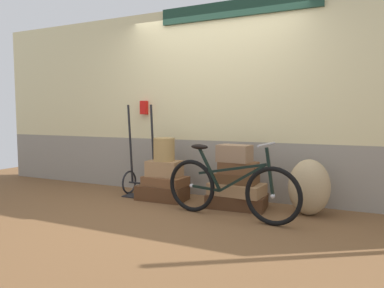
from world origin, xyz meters
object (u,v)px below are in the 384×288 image
(burlap_sack, at_px, (309,187))
(bicycle, at_px, (229,188))
(suitcase_4, at_px, (237,189))
(wicker_basket, at_px, (164,149))
(luggage_trolley, at_px, (141,176))
(suitcase_6, at_px, (238,168))
(suitcase_7, at_px, (235,153))
(suitcase_1, at_px, (165,181))
(suitcase_2, at_px, (164,169))
(suitcase_3, at_px, (237,201))
(suitcase_5, at_px, (237,178))
(suitcase_0, at_px, (162,193))

(burlap_sack, bearing_deg, bicycle, -147.16)
(suitcase_4, xyz_separation_m, wicker_basket, (-1.03, 0.02, 0.44))
(luggage_trolley, distance_m, bicycle, 1.57)
(suitcase_6, relative_size, suitcase_7, 1.16)
(suitcase_6, bearing_deg, wicker_basket, -179.84)
(luggage_trolley, bearing_deg, bicycle, -18.93)
(suitcase_1, relative_size, luggage_trolley, 0.44)
(suitcase_2, height_order, luggage_trolley, luggage_trolley)
(suitcase_6, bearing_deg, burlap_sack, 5.88)
(suitcase_6, xyz_separation_m, luggage_trolley, (-1.45, 0.08, -0.23))
(suitcase_2, height_order, suitcase_3, suitcase_2)
(suitcase_7, bearing_deg, suitcase_1, -174.30)
(suitcase_4, relative_size, suitcase_7, 1.66)
(suitcase_5, distance_m, wicker_basket, 1.07)
(suitcase_3, relative_size, burlap_sack, 1.11)
(suitcase_0, distance_m, suitcase_4, 1.05)
(suitcase_6, relative_size, bicycle, 0.28)
(suitcase_5, bearing_deg, bicycle, -82.41)
(burlap_sack, bearing_deg, suitcase_5, -175.51)
(suitcase_7, bearing_deg, luggage_trolley, -177.41)
(bicycle, bearing_deg, burlap_sack, 32.84)
(bicycle, bearing_deg, suitcase_5, 96.92)
(suitcase_1, xyz_separation_m, suitcase_6, (1.02, 0.00, 0.24))
(suitcase_2, height_order, suitcase_4, suitcase_2)
(suitcase_0, xyz_separation_m, wicker_basket, (0.02, 0.03, 0.58))
(wicker_basket, bearing_deg, suitcase_7, -1.34)
(suitcase_6, bearing_deg, suitcase_3, 133.21)
(suitcase_5, xyz_separation_m, suitcase_7, (-0.03, -0.02, 0.31))
(suitcase_2, relative_size, luggage_trolley, 0.35)
(suitcase_0, distance_m, suitcase_1, 0.16)
(wicker_basket, distance_m, burlap_sack, 1.90)
(suitcase_2, bearing_deg, bicycle, -23.81)
(suitcase_6, height_order, wicker_basket, wicker_basket)
(suitcase_3, xyz_separation_m, burlap_sack, (0.84, 0.05, 0.24))
(suitcase_0, height_order, wicker_basket, wicker_basket)
(suitcase_2, xyz_separation_m, suitcase_4, (1.02, -0.02, -0.18))
(suitcase_0, distance_m, luggage_trolley, 0.44)
(suitcase_6, height_order, suitcase_7, suitcase_7)
(suitcase_1, xyz_separation_m, suitcase_7, (0.97, -0.01, 0.42))
(suitcase_0, height_order, burlap_sack, burlap_sack)
(luggage_trolley, bearing_deg, suitcase_0, -13.46)
(suitcase_2, xyz_separation_m, suitcase_6, (1.04, -0.01, 0.08))
(suitcase_2, xyz_separation_m, burlap_sack, (1.86, 0.06, -0.10))
(suitcase_1, bearing_deg, suitcase_7, 5.82)
(bicycle, bearing_deg, suitcase_2, 157.38)
(suitcase_1, distance_m, suitcase_6, 1.05)
(suitcase_1, relative_size, suitcase_3, 0.80)
(suitcase_2, xyz_separation_m, bicycle, (1.07, -0.45, -0.09))
(suitcase_0, xyz_separation_m, suitcase_6, (1.06, 0.02, 0.40))
(suitcase_7, relative_size, wicker_basket, 1.27)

